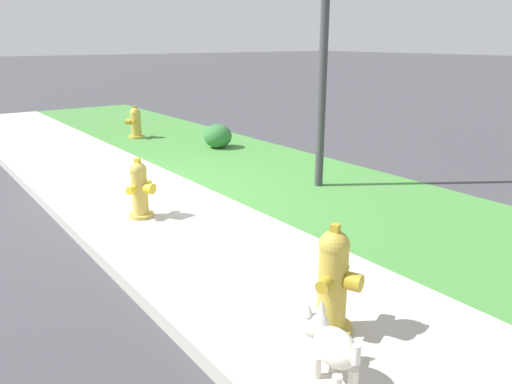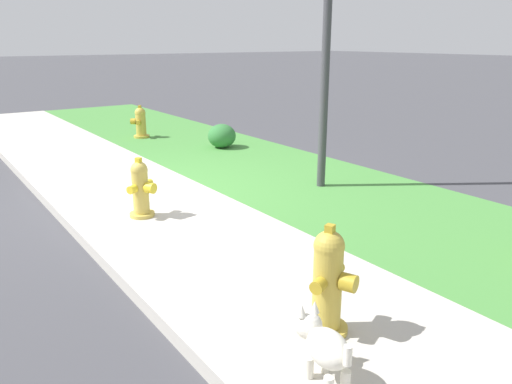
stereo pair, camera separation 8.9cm
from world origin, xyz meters
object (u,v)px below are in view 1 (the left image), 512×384
object	(u,v)px
fire_hydrant_mid_block	(136,123)
fire_hydrant_across_street	(333,282)
small_white_dog	(330,344)
fire_hydrant_by_grass_verge	(140,190)
shrub_bush_near_lamp	(218,136)

from	to	relation	value
fire_hydrant_mid_block	fire_hydrant_across_street	size ratio (longest dim) A/B	0.83
fire_hydrant_mid_block	small_white_dog	world-z (taller)	fire_hydrant_mid_block
fire_hydrant_by_grass_verge	small_white_dog	bearing A→B (deg)	57.28
fire_hydrant_by_grass_verge	fire_hydrant_across_street	bearing A→B (deg)	63.96
fire_hydrant_by_grass_verge	shrub_bush_near_lamp	world-z (taller)	fire_hydrant_by_grass_verge
fire_hydrant_across_street	small_white_dog	bearing A→B (deg)	21.39
fire_hydrant_mid_block	fire_hydrant_by_grass_verge	size ratio (longest dim) A/B	0.96
fire_hydrant_mid_block	fire_hydrant_across_street	bearing A→B (deg)	-153.62
fire_hydrant_mid_block	small_white_dog	xyz separation A→B (m)	(7.78, -2.13, -0.06)
shrub_bush_near_lamp	small_white_dog	bearing A→B (deg)	-26.34
fire_hydrant_across_street	shrub_bush_near_lamp	bearing A→B (deg)	-137.64
fire_hydrant_mid_block	shrub_bush_near_lamp	world-z (taller)	fire_hydrant_mid_block
fire_hydrant_by_grass_verge	fire_hydrant_across_street	xyz separation A→B (m)	(2.92, 0.11, 0.05)
fire_hydrant_by_grass_verge	fire_hydrant_across_street	distance (m)	2.92
shrub_bush_near_lamp	fire_hydrant_across_street	bearing A→B (deg)	-24.75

